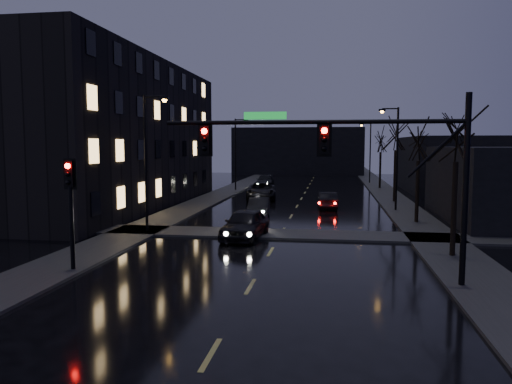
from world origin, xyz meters
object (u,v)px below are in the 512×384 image
at_px(oncoming_car_a, 245,224).
at_px(oncoming_car_d, 265,181).
at_px(oncoming_car_b, 259,208).
at_px(lead_car, 327,200).
at_px(oncoming_car_c, 261,191).

bearing_deg(oncoming_car_a, oncoming_car_d, 101.18).
xyz_separation_m(oncoming_car_a, oncoming_car_b, (-0.48, 8.32, -0.15)).
distance_m(oncoming_car_b, lead_car, 7.24).
relative_size(oncoming_car_b, oncoming_car_c, 0.70).
height_order(oncoming_car_b, oncoming_car_d, oncoming_car_d).
height_order(oncoming_car_a, oncoming_car_c, oncoming_car_a).
distance_m(oncoming_car_c, lead_car, 8.61).
xyz_separation_m(oncoming_car_a, lead_car, (4.34, 13.73, -0.14)).
height_order(oncoming_car_b, lead_car, lead_car).
bearing_deg(oncoming_car_a, oncoming_car_b, 98.62).
bearing_deg(lead_car, oncoming_car_d, -72.64).
height_order(oncoming_car_b, oncoming_car_c, oncoming_car_c).
bearing_deg(oncoming_car_c, lead_car, -49.81).
xyz_separation_m(oncoming_car_b, lead_car, (4.82, 5.41, 0.01)).
bearing_deg(lead_car, oncoming_car_c, -47.81).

